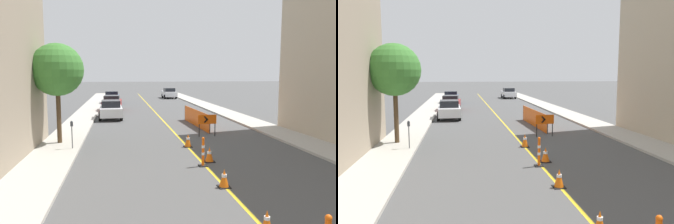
# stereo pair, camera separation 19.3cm
# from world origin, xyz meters

# --- Properties ---
(lane_stripe) EXTENTS (0.12, 65.55, 0.01)m
(lane_stripe) POSITION_xyz_m (0.00, 32.77, 0.00)
(lane_stripe) COLOR gold
(lane_stripe) RESTS_ON ground_plane
(sidewalk_left) EXTENTS (2.21, 65.55, 0.13)m
(sidewalk_left) POSITION_xyz_m (-6.65, 32.77, 0.06)
(sidewalk_left) COLOR #ADA89E
(sidewalk_left) RESTS_ON ground_plane
(sidewalk_right) EXTENTS (2.21, 65.55, 0.13)m
(sidewalk_right) POSITION_xyz_m (6.65, 32.77, 0.06)
(sidewalk_right) COLOR #ADA89E
(sidewalk_right) RESTS_ON ground_plane
(traffic_cone_third) EXTENTS (0.35, 0.35, 0.55)m
(traffic_cone_third) POSITION_xyz_m (-0.01, 10.59, 0.27)
(traffic_cone_third) COLOR black
(traffic_cone_third) RESTS_ON ground_plane
(traffic_cone_fourth) EXTENTS (0.42, 0.42, 0.64)m
(traffic_cone_fourth) POSITION_xyz_m (-0.05, 13.79, 0.31)
(traffic_cone_fourth) COLOR black
(traffic_cone_fourth) RESTS_ON ground_plane
(traffic_cone_fifth) EXTENTS (0.45, 0.45, 0.65)m
(traffic_cone_fifth) POSITION_xyz_m (0.34, 17.00, 0.32)
(traffic_cone_fifth) COLOR black
(traffic_cone_fifth) RESTS_ON ground_plane
(traffic_cone_farthest) EXTENTS (0.43, 0.43, 0.70)m
(traffic_cone_farthest) POSITION_xyz_m (0.02, 19.99, 0.35)
(traffic_cone_farthest) COLOR black
(traffic_cone_farthest) RESTS_ON ground_plane
(delineator_post_rear) EXTENTS (0.35, 0.35, 1.24)m
(delineator_post_rear) POSITION_xyz_m (-0.11, 16.38, 0.54)
(delineator_post_rear) COLOR black
(delineator_post_rear) RESTS_ON ground_plane
(arrow_barricade_primary) EXTENTS (1.17, 0.15, 1.34)m
(arrow_barricade_primary) POSITION_xyz_m (1.78, 22.63, 0.99)
(arrow_barricade_primary) COLOR #EF560C
(arrow_barricade_primary) RESTS_ON ground_plane
(safety_mesh_fence) EXTENTS (0.34, 6.56, 1.20)m
(safety_mesh_fence) POSITION_xyz_m (2.03, 26.68, 0.60)
(safety_mesh_fence) COLOR #EF560C
(safety_mesh_fence) RESTS_ON ground_plane
(parked_car_curb_near) EXTENTS (1.95, 4.36, 1.59)m
(parked_car_curb_near) POSITION_xyz_m (-4.23, 31.45, 0.80)
(parked_car_curb_near) COLOR silver
(parked_car_curb_near) RESTS_ON ground_plane
(parked_car_curb_mid) EXTENTS (2.02, 4.39, 1.59)m
(parked_car_curb_mid) POSITION_xyz_m (-4.26, 37.65, 0.80)
(parked_car_curb_mid) COLOR maroon
(parked_car_curb_mid) RESTS_ON ground_plane
(parked_car_curb_far) EXTENTS (1.94, 4.33, 1.59)m
(parked_car_curb_far) POSITION_xyz_m (-4.43, 45.72, 0.80)
(parked_car_curb_far) COLOR navy
(parked_car_curb_far) RESTS_ON ground_plane
(parked_car_opposite_side) EXTENTS (1.95, 4.35, 1.59)m
(parked_car_opposite_side) POSITION_xyz_m (4.15, 53.41, 0.80)
(parked_car_opposite_side) COLOR silver
(parked_car_opposite_side) RESTS_ON ground_plane
(parking_meter_near_curb) EXTENTS (0.12, 0.11, 1.39)m
(parking_meter_near_curb) POSITION_xyz_m (-5.90, 19.98, 1.11)
(parking_meter_near_curb) COLOR #4C4C51
(parking_meter_near_curb) RESTS_ON sidewalk_left
(street_tree_left_near) EXTENTS (2.79, 2.79, 5.32)m
(street_tree_left_near) POSITION_xyz_m (-6.76, 21.49, 4.04)
(street_tree_left_near) COLOR #4C3823
(street_tree_left_near) RESTS_ON sidewalk_left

